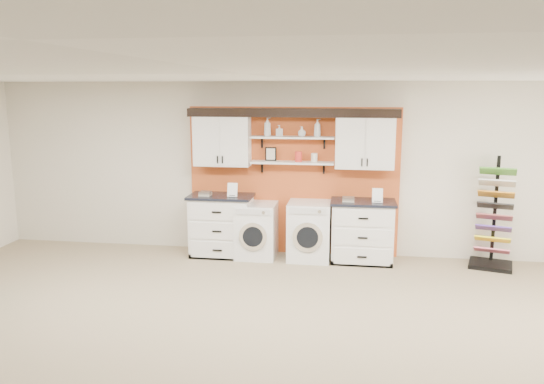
% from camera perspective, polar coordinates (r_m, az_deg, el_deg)
% --- Properties ---
extents(floor, '(10.00, 10.00, 0.00)m').
position_cam_1_polar(floor, '(5.31, -2.65, -19.19)').
color(floor, gray).
rests_on(floor, ground).
extents(ceiling, '(10.00, 10.00, 0.00)m').
position_cam_1_polar(ceiling, '(4.60, -2.96, 12.60)').
color(ceiling, white).
rests_on(ceiling, wall_back).
extents(wall_back, '(10.00, 0.00, 10.00)m').
position_cam_1_polar(wall_back, '(8.65, 2.32, 2.51)').
color(wall_back, beige).
rests_on(wall_back, floor).
extents(accent_panel, '(3.40, 0.07, 2.40)m').
position_cam_1_polar(accent_panel, '(8.64, 2.28, 1.16)').
color(accent_panel, '#BA4D1F').
rests_on(accent_panel, wall_back).
extents(upper_cabinet_left, '(0.90, 0.35, 0.84)m').
position_cam_1_polar(upper_cabinet_left, '(8.58, -5.37, 5.63)').
color(upper_cabinet_left, silver).
rests_on(upper_cabinet_left, wall_back).
extents(upper_cabinet_right, '(0.90, 0.35, 0.84)m').
position_cam_1_polar(upper_cabinet_right, '(8.34, 9.96, 5.37)').
color(upper_cabinet_right, silver).
rests_on(upper_cabinet_right, wall_back).
extents(shelf_lower, '(1.32, 0.28, 0.03)m').
position_cam_1_polar(shelf_lower, '(8.43, 2.18, 3.19)').
color(shelf_lower, silver).
rests_on(shelf_lower, wall_back).
extents(shelf_upper, '(1.32, 0.28, 0.03)m').
position_cam_1_polar(shelf_upper, '(8.39, 2.20, 5.90)').
color(shelf_upper, silver).
rests_on(shelf_upper, wall_back).
extents(crown_molding, '(3.30, 0.41, 0.13)m').
position_cam_1_polar(crown_molding, '(8.37, 2.23, 8.61)').
color(crown_molding, black).
rests_on(crown_molding, wall_back).
extents(picture_frame, '(0.18, 0.02, 0.22)m').
position_cam_1_polar(picture_frame, '(8.51, -0.13, 4.11)').
color(picture_frame, black).
rests_on(picture_frame, shelf_lower).
extents(canister_red, '(0.11, 0.11, 0.16)m').
position_cam_1_polar(canister_red, '(8.41, 2.86, 3.81)').
color(canister_red, red).
rests_on(canister_red, shelf_lower).
extents(canister_cream, '(0.10, 0.10, 0.14)m').
position_cam_1_polar(canister_cream, '(8.39, 4.56, 3.71)').
color(canister_cream, silver).
rests_on(canister_cream, shelf_lower).
extents(base_cabinet_left, '(1.02, 0.66, 1.00)m').
position_cam_1_polar(base_cabinet_left, '(8.67, -5.45, -3.58)').
color(base_cabinet_left, silver).
rests_on(base_cabinet_left, floor).
extents(base_cabinet_right, '(1.00, 0.66, 0.98)m').
position_cam_1_polar(base_cabinet_right, '(8.44, 9.68, -4.18)').
color(base_cabinet_right, silver).
rests_on(base_cabinet_right, floor).
extents(washer, '(0.63, 0.71, 0.88)m').
position_cam_1_polar(washer, '(8.57, -1.66, -4.12)').
color(washer, white).
rests_on(washer, floor).
extents(dryer, '(0.66, 0.71, 0.93)m').
position_cam_1_polar(dryer, '(8.46, 4.02, -4.18)').
color(dryer, white).
rests_on(dryer, floor).
extents(sample_rack, '(0.73, 0.66, 1.69)m').
position_cam_1_polar(sample_rack, '(8.74, 22.67, -4.04)').
color(sample_rack, black).
rests_on(sample_rack, floor).
extents(soap_bottle_a, '(0.14, 0.14, 0.29)m').
position_cam_1_polar(soap_bottle_a, '(8.43, -0.49, 7.02)').
color(soap_bottle_a, silver).
rests_on(soap_bottle_a, shelf_upper).
extents(soap_bottle_b, '(0.11, 0.11, 0.18)m').
position_cam_1_polar(soap_bottle_b, '(8.40, 0.80, 6.62)').
color(soap_bottle_b, silver).
rests_on(soap_bottle_b, shelf_upper).
extents(soap_bottle_c, '(0.14, 0.14, 0.16)m').
position_cam_1_polar(soap_bottle_c, '(8.37, 3.23, 6.51)').
color(soap_bottle_c, silver).
rests_on(soap_bottle_c, shelf_upper).
extents(soap_bottle_d, '(0.13, 0.13, 0.27)m').
position_cam_1_polar(soap_bottle_d, '(8.34, 4.90, 6.89)').
color(soap_bottle_d, silver).
rests_on(soap_bottle_d, shelf_upper).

